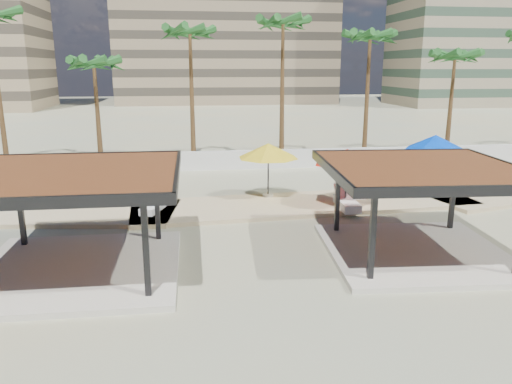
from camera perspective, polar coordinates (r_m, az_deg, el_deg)
ground at (r=16.59m, az=4.61°, el=-8.33°), size 200.00×200.00×0.00m
promenade at (r=24.09m, az=5.34°, el=-1.02°), size 44.45×7.97×0.24m
boundary_wall at (r=31.66m, az=-1.61°, el=3.69°), size 56.00×0.30×1.20m
building_mid at (r=93.59m, az=-3.55°, el=18.95°), size 38.00×16.00×30.40m
pavilion_central at (r=17.74m, az=18.15°, el=-1.05°), size 6.70×6.70×3.18m
pavilion_west at (r=16.35m, az=-20.09°, el=-2.20°), size 6.58×6.58×3.30m
umbrella_b at (r=23.89m, az=1.42°, el=4.72°), size 3.82×3.82×2.61m
umbrella_c at (r=22.59m, az=10.37°, el=3.96°), size 3.13×3.13×2.62m
umbrella_d at (r=27.58m, az=19.81°, el=5.37°), size 3.60×3.60×2.73m
lounger_a at (r=22.37m, az=-11.64°, el=-1.67°), size 1.16×1.94×0.70m
lounger_b at (r=22.75m, az=10.32°, el=-1.25°), size 0.85×2.30×0.86m
lounger_c at (r=25.23m, az=11.15°, el=0.23°), size 1.03×2.32×0.85m
palm_c at (r=33.52m, az=-18.03°, el=13.42°), size 3.00×3.00×7.37m
palm_d at (r=33.91m, az=-7.55°, el=17.09°), size 3.00×3.00×9.32m
palm_e at (r=34.05m, az=3.10°, el=18.11°), size 3.00×3.00×9.91m
palm_f at (r=35.82m, az=12.89°, el=16.42°), size 3.00×3.00×9.13m
palm_g at (r=37.93m, az=21.78°, el=13.82°), size 3.00×3.00×7.86m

